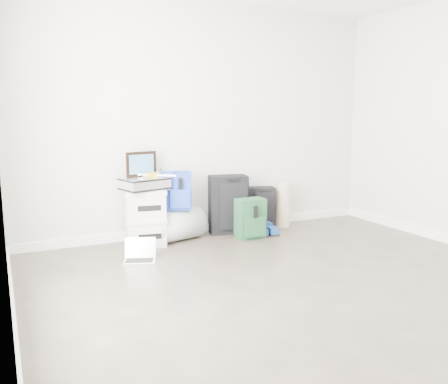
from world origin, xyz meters
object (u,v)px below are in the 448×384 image
boxes_stack (145,217)px  briefcase (144,184)px  carry_on (261,208)px  laptop (140,255)px  large_suitcase (228,204)px  duffel_bag (177,225)px

boxes_stack → briefcase: 0.38m
carry_on → laptop: 1.87m
briefcase → laptop: briefcase is taller
large_suitcase → carry_on: size_ratio=1.33×
boxes_stack → laptop: (-0.21, -0.52, -0.26)m
boxes_stack → large_suitcase: size_ratio=0.89×
briefcase → duffel_bag: bearing=-8.7°
briefcase → large_suitcase: briefcase is taller
boxes_stack → briefcase: size_ratio=1.34×
duffel_bag → large_suitcase: bearing=-8.8°
laptop → duffel_bag: bearing=64.9°
boxes_stack → laptop: bearing=-102.8°
large_suitcase → laptop: size_ratio=1.92×
large_suitcase → carry_on: bearing=16.1°
large_suitcase → carry_on: large_suitcase is taller
laptop → carry_on: bearing=41.8°
duffel_bag → carry_on: 1.16m
boxes_stack → large_suitcase: 1.08m
boxes_stack → carry_on: bearing=14.3°
duffel_bag → large_suitcase: large_suitcase is taller
duffel_bag → large_suitcase: size_ratio=0.85×
boxes_stack → large_suitcase: large_suitcase is taller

